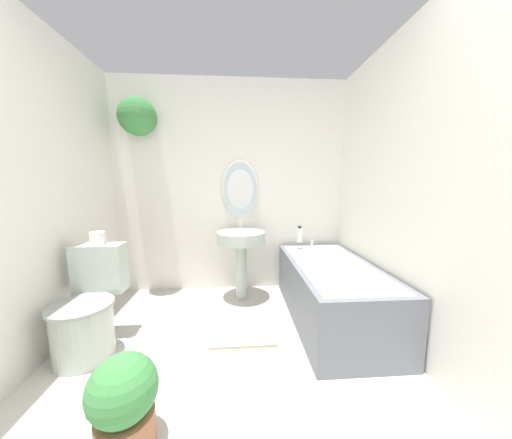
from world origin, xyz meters
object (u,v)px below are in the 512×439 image
(toilet, at_px, (89,311))
(bathtub, at_px, (331,290))
(potted_plant, at_px, (124,401))
(pedestal_sink, at_px, (241,245))
(shampoo_bottle, at_px, (300,235))
(toilet_paper_roll, at_px, (97,238))

(toilet, xyz_separation_m, bathtub, (1.95, 0.32, -0.04))
(bathtub, bearing_deg, potted_plant, -142.05)
(pedestal_sink, relative_size, shampoo_bottle, 4.74)
(toilet_paper_roll, bearing_deg, toilet, -90.00)
(bathtub, xyz_separation_m, potted_plant, (-1.39, -1.08, -0.03))
(pedestal_sink, relative_size, potted_plant, 1.80)
(toilet, bearing_deg, toilet_paper_roll, 90.00)
(shampoo_bottle, relative_size, potted_plant, 0.38)
(potted_plant, xyz_separation_m, toilet_paper_roll, (-0.57, 0.96, 0.57))
(toilet_paper_roll, bearing_deg, potted_plant, -59.43)
(toilet, height_order, potted_plant, toilet)
(toilet, relative_size, toilet_paper_roll, 7.00)
(pedestal_sink, xyz_separation_m, shampoo_bottle, (0.65, 0.08, 0.09))
(toilet, xyz_separation_m, toilet_paper_roll, (0.00, 0.20, 0.51))
(bathtub, distance_m, shampoo_bottle, 0.72)
(shampoo_bottle, bearing_deg, bathtub, -73.82)
(pedestal_sink, xyz_separation_m, toilet_paper_roll, (-1.14, -0.61, 0.22))
(pedestal_sink, bearing_deg, toilet, -144.32)
(pedestal_sink, height_order, potted_plant, pedestal_sink)
(toilet, height_order, shampoo_bottle, shampoo_bottle)
(bathtub, xyz_separation_m, shampoo_bottle, (-0.17, 0.57, 0.41))
(bathtub, bearing_deg, toilet, -170.66)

